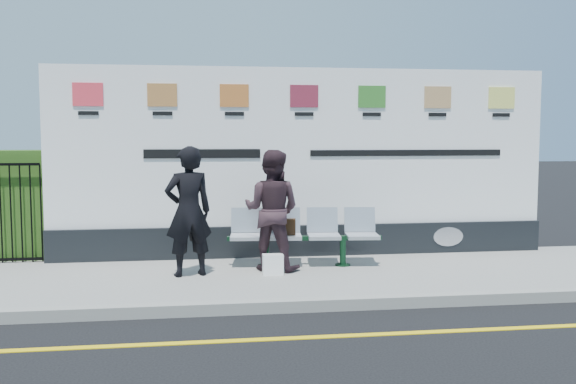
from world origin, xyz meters
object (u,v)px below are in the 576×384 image
(billboard, at_px, (303,175))
(woman_right, at_px, (272,210))
(bench, at_px, (304,250))
(woman_left, at_px, (188,211))

(billboard, relative_size, woman_right, 4.62)
(bench, bearing_deg, woman_left, -159.97)
(woman_left, relative_size, woman_right, 1.03)
(bench, distance_m, woman_right, 0.83)
(billboard, distance_m, woman_left, 2.26)
(woman_right, bearing_deg, billboard, -96.49)
(billboard, bearing_deg, woman_right, -120.79)
(woman_left, bearing_deg, bench, 179.21)
(woman_left, bearing_deg, woman_right, 176.25)
(bench, bearing_deg, billboard, 87.69)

